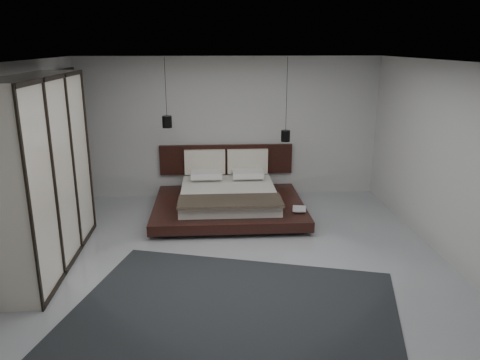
{
  "coord_description": "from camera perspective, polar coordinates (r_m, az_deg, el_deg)",
  "views": [
    {
      "loc": [
        -0.38,
        -6.29,
        3.02
      ],
      "look_at": [
        0.1,
        1.2,
        0.83
      ],
      "focal_mm": 35.0,
      "sensor_mm": 36.0,
      "label": 1
    }
  ],
  "objects": [
    {
      "name": "floor",
      "position": [
        6.99,
        -0.17,
        -9.34
      ],
      "size": [
        6.0,
        6.0,
        0.0
      ],
      "primitive_type": "plane",
      "color": "#989BA1",
      "rests_on": "ground"
    },
    {
      "name": "ceiling",
      "position": [
        6.31,
        -0.19,
        14.26
      ],
      "size": [
        6.0,
        6.0,
        0.0
      ],
      "primitive_type": "plane",
      "rotation": [
        3.14,
        0.0,
        0.0
      ],
      "color": "white",
      "rests_on": "wall_back"
    },
    {
      "name": "wall_back",
      "position": [
        9.44,
        -1.31,
        6.38
      ],
      "size": [
        6.0,
        0.0,
        6.0
      ],
      "primitive_type": "plane",
      "rotation": [
        1.57,
        0.0,
        0.0
      ],
      "color": "#B0B0AE",
      "rests_on": "floor"
    },
    {
      "name": "wall_front",
      "position": [
        3.69,
        2.72,
        -9.82
      ],
      "size": [
        6.0,
        0.0,
        6.0
      ],
      "primitive_type": "plane",
      "rotation": [
        -1.57,
        0.0,
        0.0
      ],
      "color": "#B0B0AE",
      "rests_on": "floor"
    },
    {
      "name": "wall_left",
      "position": [
        7.0,
        -25.5,
        1.27
      ],
      "size": [
        0.0,
        6.0,
        6.0
      ],
      "primitive_type": "plane",
      "rotation": [
        1.57,
        0.0,
        1.57
      ],
      "color": "#B0B0AE",
      "rests_on": "floor"
    },
    {
      "name": "wall_right",
      "position": [
        7.33,
        23.96,
        2.06
      ],
      "size": [
        0.0,
        6.0,
        6.0
      ],
      "primitive_type": "plane",
      "rotation": [
        1.57,
        0.0,
        -1.57
      ],
      "color": "#B0B0AE",
      "rests_on": "floor"
    },
    {
      "name": "lattice_screen",
      "position": [
        9.27,
        -19.74,
        4.61
      ],
      "size": [
        0.05,
        0.9,
        2.6
      ],
      "primitive_type": "cube",
      "color": "black",
      "rests_on": "floor"
    },
    {
      "name": "bed",
      "position": [
        8.65,
        -1.43,
        -2.19
      ],
      "size": [
        2.69,
        2.35,
        1.06
      ],
      "color": "black",
      "rests_on": "floor"
    },
    {
      "name": "book_lower",
      "position": [
        8.17,
        6.53,
        -3.57
      ],
      "size": [
        0.22,
        0.28,
        0.02
      ],
      "primitive_type": "imported",
      "rotation": [
        0.0,
        0.0,
        -0.09
      ],
      "color": "#99724C",
      "rests_on": "bed"
    },
    {
      "name": "book_upper",
      "position": [
        8.14,
        6.44,
        -3.48
      ],
      "size": [
        0.28,
        0.34,
        0.02
      ],
      "primitive_type": "imported",
      "rotation": [
        0.0,
        0.0,
        -0.19
      ],
      "color": "#99724C",
      "rests_on": "book_lower"
    },
    {
      "name": "pendant_left",
      "position": [
        8.76,
        -8.89,
        7.05
      ],
      "size": [
        0.18,
        0.18,
        1.27
      ],
      "color": "black",
      "rests_on": "ceiling"
    },
    {
      "name": "pendant_right",
      "position": [
        8.89,
        5.57,
        5.42
      ],
      "size": [
        0.17,
        0.17,
        1.55
      ],
      "color": "black",
      "rests_on": "ceiling"
    },
    {
      "name": "wardrobe",
      "position": [
        6.93,
        -23.06,
        0.7
      ],
      "size": [
        0.63,
        2.68,
        2.63
      ],
      "color": "beige",
      "rests_on": "floor"
    },
    {
      "name": "rug",
      "position": [
        5.69,
        -0.68,
        -15.74
      ],
      "size": [
        4.33,
        3.59,
        0.02
      ],
      "primitive_type": "cube",
      "rotation": [
        0.0,
        0.0,
        -0.27
      ],
      "color": "black",
      "rests_on": "floor"
    }
  ]
}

